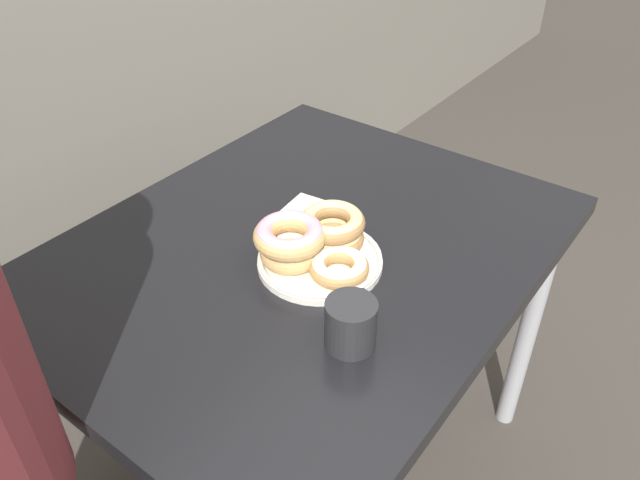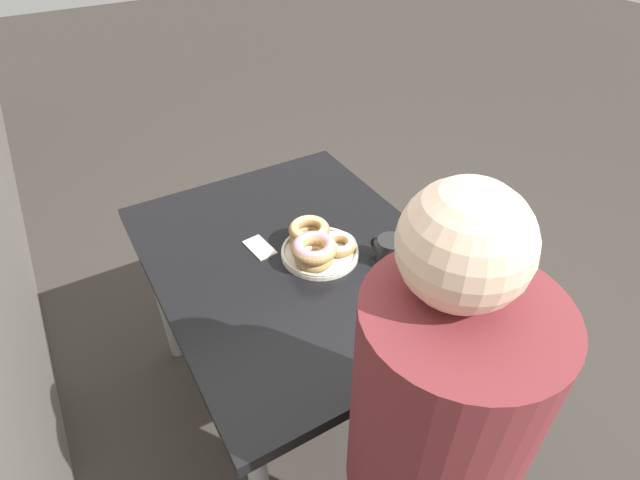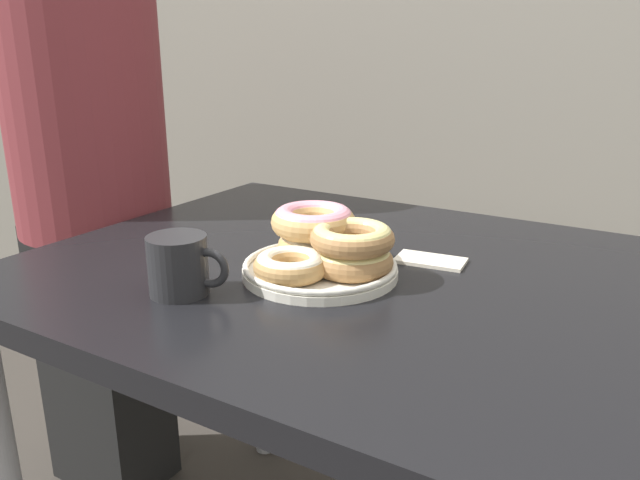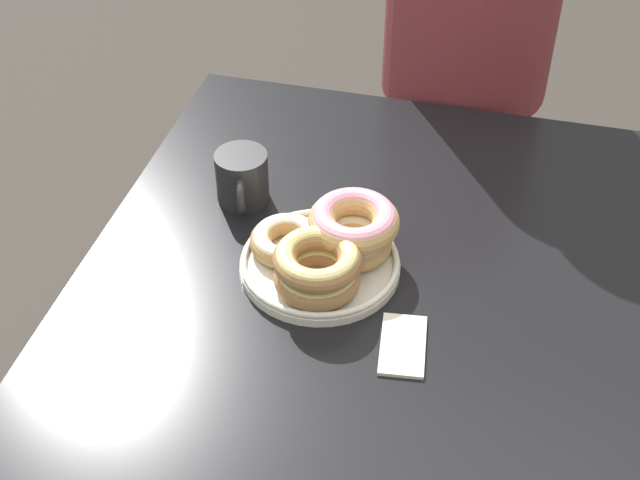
% 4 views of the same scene
% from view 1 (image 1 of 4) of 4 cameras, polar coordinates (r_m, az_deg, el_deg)
% --- Properties ---
extents(dining_table, '(1.09, 0.86, 0.77)m').
position_cam_1_polar(dining_table, '(1.34, -1.46, -3.21)').
color(dining_table, black).
rests_on(dining_table, ground_plane).
extents(donut_plate, '(0.28, 0.27, 0.10)m').
position_cam_1_polar(donut_plate, '(1.21, -0.40, -0.39)').
color(donut_plate, silver).
rests_on(donut_plate, dining_table).
extents(coffee_mug, '(0.12, 0.09, 0.09)m').
position_cam_1_polar(coffee_mug, '(1.04, 2.87, -7.53)').
color(coffee_mug, '#232326').
rests_on(coffee_mug, dining_table).
extents(napkin, '(0.12, 0.08, 0.01)m').
position_cam_1_polar(napkin, '(1.39, -1.90, 2.82)').
color(napkin, beige).
rests_on(napkin, dining_table).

